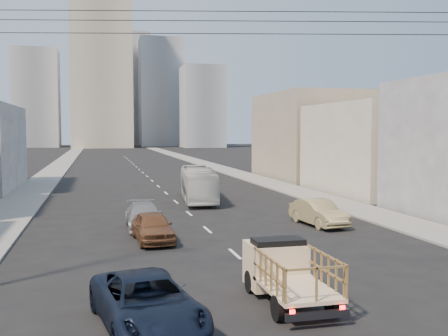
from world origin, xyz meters
name	(u,v)px	position (x,y,z in m)	size (l,w,h in m)	color
ground	(303,314)	(0.00, 0.00, 0.00)	(420.00, 420.00, 0.00)	black
sidewalk_left	(58,167)	(-11.75, 70.00, 0.06)	(3.50, 180.00, 0.12)	gray
sidewalk_right	(207,164)	(11.75, 70.00, 0.06)	(3.50, 180.00, 0.12)	gray
lane_dashes	(145,174)	(0.00, 53.00, 0.01)	(0.15, 104.00, 0.01)	silver
flatbed_pickup	(287,268)	(-0.07, 1.21, 1.09)	(1.95, 4.41, 1.90)	beige
navy_pickup	(147,302)	(-4.69, -0.05, 0.74)	(2.47, 5.36, 1.49)	black
city_bus	(198,184)	(1.78, 26.02, 1.34)	(2.26, 9.65, 2.69)	beige
sedan_brown	(153,227)	(-3.31, 11.54, 0.74)	(1.75, 4.36, 1.49)	brown
sedan_tan	(318,213)	(6.60, 13.78, 0.75)	(1.59, 4.56, 1.50)	#948356
sedan_grey	(144,216)	(-3.42, 15.31, 0.71)	(1.98, 4.88, 1.42)	gray
overhead_wires	(288,22)	(0.00, 1.50, 8.97)	(23.01, 5.02, 0.72)	black
bldg_right_mid	(387,148)	(19.50, 28.00, 4.00)	(11.00, 14.00, 8.00)	#BAB196
bldg_right_far	(319,136)	(20.00, 44.00, 5.00)	(12.00, 16.00, 10.00)	gray
high_rise_tower	(101,59)	(-4.00, 170.00, 30.00)	(20.00, 20.00, 60.00)	tan
midrise_ne	(161,93)	(18.00, 185.00, 20.00)	(16.00, 16.00, 40.00)	gray
midrise_nw	(37,99)	(-26.00, 180.00, 17.00)	(15.00, 15.00, 34.00)	gray
midrise_back	(126,90)	(6.00, 200.00, 22.00)	(18.00, 18.00, 44.00)	gray
midrise_east	(202,107)	(30.00, 165.00, 14.00)	(14.00, 14.00, 28.00)	gray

